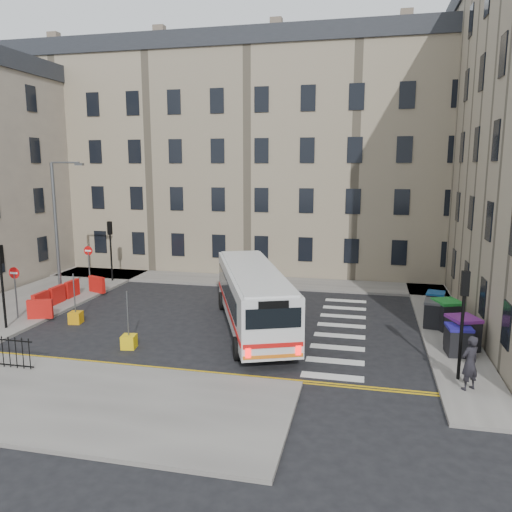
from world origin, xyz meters
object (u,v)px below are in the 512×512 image
at_px(wheelie_bin_d, 435,313).
at_px(wheelie_bin_e, 435,302).
at_px(bollard_yellow, 76,318).
at_px(streetlamp, 56,228).
at_px(bus, 253,295).
at_px(wheelie_bin_b, 463,333).
at_px(wheelie_bin_c, 447,314).
at_px(pedestrian, 470,363).
at_px(wheelie_bin_a, 458,340).
at_px(bollard_chevron, 129,342).

distance_m(wheelie_bin_d, wheelie_bin_e, 2.46).
bearing_deg(bollard_yellow, streetlamp, 131.22).
height_order(streetlamp, bus, streetlamp).
distance_m(wheelie_bin_b, wheelie_bin_e, 5.35).
height_order(wheelie_bin_c, bollard_yellow, wheelie_bin_c).
bearing_deg(bus, pedestrian, -51.53).
xyz_separation_m(wheelie_bin_c, pedestrian, (-0.23, -6.99, 0.28)).
bearing_deg(bollard_yellow, wheelie_bin_a, -2.05).
distance_m(wheelie_bin_a, pedestrian, 3.51).
bearing_deg(wheelie_bin_e, bollard_yellow, -151.07).
bearing_deg(wheelie_bin_e, bus, -142.32).
bearing_deg(bus, bollard_chevron, -162.63).
bearing_deg(wheelie_bin_c, wheelie_bin_d, 142.27).
height_order(bus, bollard_chevron, bus).
bearing_deg(wheelie_bin_b, pedestrian, -117.83).
relative_size(wheelie_bin_b, wheelie_bin_d, 1.17).
height_order(wheelie_bin_c, pedestrian, pedestrian).
bearing_deg(bollard_yellow, wheelie_bin_b, 0.30).
relative_size(wheelie_bin_e, bollard_yellow, 2.03).
distance_m(bus, bollard_chevron, 6.25).
xyz_separation_m(bus, wheelie_bin_a, (9.24, -1.78, -0.94)).
bearing_deg(wheelie_bin_e, wheelie_bin_c, -73.03).
bearing_deg(bollard_yellow, wheelie_bin_e, 16.68).
bearing_deg(bus, wheelie_bin_a, -32.20).
relative_size(wheelie_bin_a, wheelie_bin_e, 1.01).
height_order(wheelie_bin_d, pedestrian, pedestrian).
xyz_separation_m(wheelie_bin_c, wheelie_bin_e, (-0.21, 2.59, -0.13)).
distance_m(bus, pedestrian, 10.48).
bearing_deg(bollard_yellow, wheelie_bin_c, 8.81).
distance_m(wheelie_bin_e, bollard_chevron, 16.02).
distance_m(wheelie_bin_a, wheelie_bin_c, 3.50).
bearing_deg(bollard_yellow, bus, 7.04).
relative_size(wheelie_bin_c, wheelie_bin_d, 1.17).
relative_size(bus, wheelie_bin_d, 8.08).
distance_m(pedestrian, bollard_chevron, 13.89).
xyz_separation_m(streetlamp, wheelie_bin_e, (21.81, 1.22, -3.60)).
bearing_deg(wheelie_bin_a, wheelie_bin_c, 84.55).
relative_size(wheelie_bin_a, wheelie_bin_b, 0.77).
relative_size(streetlamp, wheelie_bin_e, 6.69).
bearing_deg(wheelie_bin_d, streetlamp, -173.30).
height_order(streetlamp, wheelie_bin_c, streetlamp).
bearing_deg(wheelie_bin_d, pedestrian, -77.78).
relative_size(wheelie_bin_c, bollard_chevron, 2.66).
height_order(wheelie_bin_a, pedestrian, pedestrian).
bearing_deg(wheelie_bin_a, wheelie_bin_e, 86.79).
bearing_deg(wheelie_bin_b, streetlamp, 148.36).
bearing_deg(bus, wheelie_bin_b, -27.44).
bearing_deg(wheelie_bin_e, wheelie_bin_b, -72.67).
bearing_deg(pedestrian, wheelie_bin_d, -123.60).
bearing_deg(wheelie_bin_a, bollard_yellow, 173.03).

